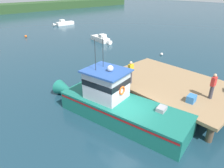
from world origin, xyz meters
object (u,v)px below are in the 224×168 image
(moored_boat_mid_harbor, at_px, (101,39))
(moored_boat_far_right, at_px, (64,23))
(bait_bucket, at_px, (114,75))
(deckhand_further_back, at_px, (213,86))
(deckhand_by_the_boat, at_px, (131,72))
(mooring_buoy_spare_mooring, at_px, (26,36))
(main_fishing_boat, at_px, (115,103))
(mooring_buoy_channel_marker, at_px, (162,54))
(crate_stack_mid_dock, at_px, (191,99))

(moored_boat_mid_harbor, relative_size, moored_boat_far_right, 0.98)
(bait_bucket, xyz_separation_m, deckhand_further_back, (2.09, -6.35, 0.69))
(deckhand_by_the_boat, xyz_separation_m, mooring_buoy_spare_mooring, (2.13, 24.19, -1.87))
(main_fishing_boat, distance_m, deckhand_further_back, 5.94)
(deckhand_by_the_boat, bearing_deg, mooring_buoy_channel_marker, 22.77)
(moored_boat_mid_harbor, bearing_deg, main_fishing_boat, -127.66)
(main_fishing_boat, height_order, bait_bucket, main_fishing_boat)
(main_fishing_boat, distance_m, mooring_buoy_channel_marker, 13.66)
(moored_boat_far_right, xyz_separation_m, mooring_buoy_channel_marker, (-2.11, -25.44, -0.23))
(bait_bucket, height_order, moored_boat_far_right, bait_bucket)
(deckhand_by_the_boat, bearing_deg, bait_bucket, 92.70)
(mooring_buoy_spare_mooring, bearing_deg, deckhand_further_back, -90.23)
(deckhand_further_back, bearing_deg, bait_bucket, 108.23)
(mooring_buoy_spare_mooring, distance_m, mooring_buoy_channel_marker, 21.48)
(mooring_buoy_channel_marker, bearing_deg, main_fishing_boat, -157.40)
(main_fishing_boat, relative_size, bait_bucket, 29.32)
(bait_bucket, bearing_deg, moored_boat_far_right, 66.31)
(deckhand_further_back, bearing_deg, deckhand_by_the_boat, 112.88)
(deckhand_by_the_boat, bearing_deg, mooring_buoy_spare_mooring, 84.96)
(bait_bucket, distance_m, mooring_buoy_channel_marker, 10.66)
(main_fishing_boat, distance_m, crate_stack_mid_dock, 4.55)
(deckhand_by_the_boat, distance_m, moored_boat_mid_harbor, 16.92)
(moored_boat_mid_harbor, distance_m, mooring_buoy_spare_mooring, 12.32)
(moored_boat_far_right, height_order, mooring_buoy_channel_marker, moored_boat_far_right)
(crate_stack_mid_dock, relative_size, moored_boat_far_right, 0.13)
(main_fishing_boat, distance_m, moored_boat_mid_harbor, 19.05)
(crate_stack_mid_dock, distance_m, moored_boat_far_right, 35.82)
(crate_stack_mid_dock, bearing_deg, bait_bucket, 98.26)
(crate_stack_mid_dock, height_order, moored_boat_far_right, crate_stack_mid_dock)
(bait_bucket, xyz_separation_m, moored_boat_mid_harbor, (9.29, 12.53, -0.99))
(moored_boat_mid_harbor, bearing_deg, mooring_buoy_channel_marker, -84.45)
(crate_stack_mid_dock, relative_size, moored_boat_mid_harbor, 0.13)
(deckhand_by_the_boat, distance_m, mooring_buoy_channel_marker, 11.19)
(deckhand_further_back, relative_size, mooring_buoy_spare_mooring, 4.33)
(mooring_buoy_spare_mooring, bearing_deg, deckhand_by_the_boat, -95.04)
(moored_boat_far_right, bearing_deg, deckhand_by_the_boat, -112.45)
(moored_boat_mid_harbor, xyz_separation_m, moored_boat_far_right, (3.06, 15.61, 0.01))
(bait_bucket, bearing_deg, main_fishing_boat, -132.71)
(main_fishing_boat, xyz_separation_m, moored_boat_mid_harbor, (11.63, 15.07, -0.62))
(moored_boat_mid_harbor, bearing_deg, moored_boat_far_right, 78.90)
(main_fishing_boat, bearing_deg, mooring_buoy_channel_marker, 22.60)
(bait_bucket, bearing_deg, mooring_buoy_channel_marker, 14.76)
(mooring_buoy_spare_mooring, bearing_deg, moored_boat_mid_harbor, -54.94)
(deckhand_further_back, xyz_separation_m, moored_boat_mid_harbor, (7.19, 18.88, -1.68))
(crate_stack_mid_dock, bearing_deg, moored_boat_far_right, 71.25)
(mooring_buoy_spare_mooring, bearing_deg, crate_stack_mid_dock, -92.76)
(mooring_buoy_channel_marker, bearing_deg, moored_boat_mid_harbor, 95.55)
(bait_bucket, height_order, mooring_buoy_channel_marker, bait_bucket)
(moored_boat_far_right, bearing_deg, deckhand_further_back, -106.56)
(crate_stack_mid_dock, height_order, mooring_buoy_spare_mooring, crate_stack_mid_dock)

